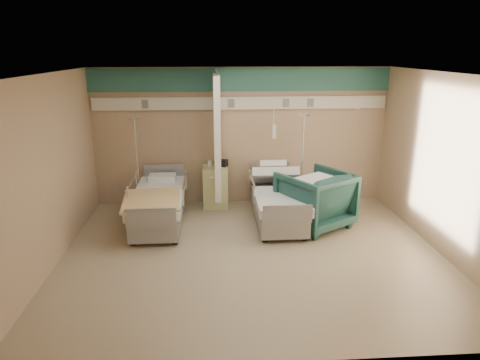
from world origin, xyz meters
name	(u,v)px	position (x,y,z in m)	size (l,w,h in m)	color
ground	(252,254)	(0.00, 0.00, 0.00)	(6.00, 5.00, 0.00)	gray
room_walls	(249,136)	(-0.03, 0.25, 1.86)	(6.04, 5.04, 2.82)	tan
bed_right	(277,206)	(0.60, 1.30, 0.32)	(1.00, 2.16, 0.63)	white
bed_left	(159,209)	(-1.60, 1.30, 0.32)	(1.00, 2.16, 0.63)	white
bedside_cabinet	(215,187)	(-0.55, 2.20, 0.42)	(0.50, 0.48, 0.85)	#D1CF83
visitor_armchair	(315,199)	(1.25, 1.05, 0.52)	(1.11, 1.14, 1.04)	#1C4640
waffle_blanket	(318,171)	(1.27, 1.00, 1.07)	(0.66, 0.59, 0.07)	white
iv_stand_right	(301,188)	(1.22, 2.13, 0.39)	(0.34, 0.34, 1.90)	silver
iv_stand_left	(140,192)	(-2.08, 2.12, 0.38)	(0.34, 0.34, 1.88)	silver
call_remote	(280,190)	(0.64, 1.25, 0.65)	(0.20, 0.09, 0.04)	black
tan_blanket	(152,200)	(-1.66, 0.84, 0.65)	(0.95, 1.20, 0.04)	tan
toiletry_bag	(221,163)	(-0.42, 2.25, 0.92)	(0.25, 0.16, 0.13)	black
white_cup	(210,164)	(-0.65, 2.22, 0.91)	(0.08, 0.08, 0.12)	white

